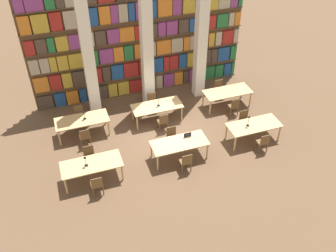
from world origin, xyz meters
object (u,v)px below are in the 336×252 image
reading_table_4 (157,107)px  desk_lamp_1 (249,119)px  pillar_center (147,45)px  chair_1 (89,156)px  reading_table_0 (92,165)px  chair_6 (85,136)px  chair_3 (172,136)px  pillar_left (88,54)px  pillar_right (201,37)px  chair_0 (97,184)px  chair_5 (245,120)px  chair_10 (234,106)px  chair_7 (79,115)px  desk_lamp_2 (84,114)px  reading_table_1 (179,144)px  chair_11 (219,88)px  chair_9 (152,102)px  chair_4 (263,142)px  chair_8 (163,121)px  chair_2 (186,161)px  reading_table_3 (82,121)px  reading_table_5 (227,93)px  desk_lamp_0 (85,160)px  desk_lamp_3 (158,99)px  reading_table_2 (254,126)px  laptop (187,135)px

reading_table_4 → desk_lamp_1: bearing=-39.5°
pillar_center → chair_1: pillar_center is taller
reading_table_0 → chair_6: bearing=88.6°
chair_3 → pillar_left: bearing=-51.8°
pillar_right → desk_lamp_1: bearing=-82.3°
chair_0 → chair_5: (6.66, 1.64, 0.00)m
chair_10 → chair_7: bearing=166.8°
pillar_right → desk_lamp_2: 6.13m
pillar_left → reading_table_1: 5.27m
chair_10 → chair_11: same height
reading_table_0 → chair_9: (3.35, 3.44, -0.22)m
chair_5 → reading_table_4: 3.81m
chair_4 → chair_8: (-3.34, 2.56, 0.00)m
reading_table_1 → chair_11: 4.75m
chair_2 → reading_table_3: size_ratio=0.40×
chair_6 → reading_table_5: (6.69, 0.72, 0.22)m
desk_lamp_0 → pillar_center: bearing=49.1°
chair_1 → desk_lamp_1: size_ratio=1.79×
desk_lamp_3 → pillar_left: bearing=151.2°
chair_1 → reading_table_4: size_ratio=0.40×
chair_1 → reading_table_4: (3.30, 1.91, 0.22)m
chair_4 → chair_10: bearing=89.3°
reading_table_2 → chair_4: bearing=-89.2°
reading_table_5 → chair_0: bearing=-152.7°
pillar_right → chair_0: 7.98m
chair_1 → chair_2: (3.36, -1.46, 0.00)m
laptop → chair_7: laptop is taller
reading_table_2 → chair_10: (0.04, 1.83, -0.22)m
laptop → pillar_right: bearing=-118.9°
desk_lamp_0 → reading_table_3: 2.81m
chair_3 → pillar_center: bearing=-89.5°
chair_11 → reading_table_1: bearing=45.8°
chair_1 → desk_lamp_2: desk_lamp_2 is taller
chair_9 → desk_lamp_2: bearing=12.3°
chair_9 → desk_lamp_0: bearing=44.5°
chair_4 → desk_lamp_2: size_ratio=2.23×
chair_8 → reading_table_2: bearing=-28.4°
chair_0 → reading_table_2: 6.71m
chair_3 → chair_5: bearing=-179.1°
chair_0 → chair_4: 6.66m
chair_8 → chair_10: bearing=0.5°
chair_7 → laptop: bearing=140.1°
chair_2 → chair_11: (3.33, 4.17, 0.00)m
laptop → chair_10: size_ratio=0.36×
desk_lamp_1 → chair_10: desk_lamp_1 is taller
pillar_left → laptop: (2.98, -3.71, -2.19)m
chair_0 → chair_9: same height
chair_3 → desk_lamp_2: desk_lamp_2 is taller
chair_5 → reading_table_3: 6.87m
chair_2 → chair_4: size_ratio=1.00×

